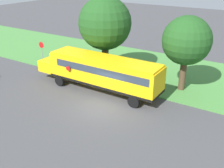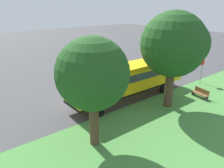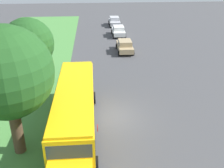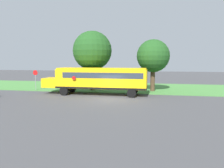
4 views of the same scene
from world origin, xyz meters
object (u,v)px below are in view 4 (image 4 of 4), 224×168
at_px(school_bus, 99,78).
at_px(oak_tree_roadside_mid, 154,56).
at_px(oak_tree_beside_bus, 92,51).
at_px(stop_sign, 35,78).
at_px(park_bench, 68,86).

xyz_separation_m(school_bus, oak_tree_roadside_mid, (-3.95, 6.18, 2.67)).
xyz_separation_m(school_bus, oak_tree_beside_bus, (-3.55, -1.93, 3.39)).
distance_m(school_bus, oak_tree_roadside_mid, 7.80).
relative_size(stop_sign, park_bench, 1.64).
height_order(stop_sign, park_bench, stop_sign).
relative_size(school_bus, oak_tree_beside_bus, 1.57).
relative_size(oak_tree_beside_bus, stop_sign, 2.89).
relative_size(oak_tree_roadside_mid, park_bench, 4.03).
xyz_separation_m(school_bus, park_bench, (-4.14, -5.63, -1.45)).
bearing_deg(school_bus, stop_sign, -101.56).
bearing_deg(oak_tree_beside_bus, school_bus, 28.50).
distance_m(school_bus, park_bench, 7.13).
height_order(school_bus, oak_tree_beside_bus, oak_tree_beside_bus).
distance_m(oak_tree_beside_bus, stop_sign, 8.40).
distance_m(school_bus, stop_sign, 9.55).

